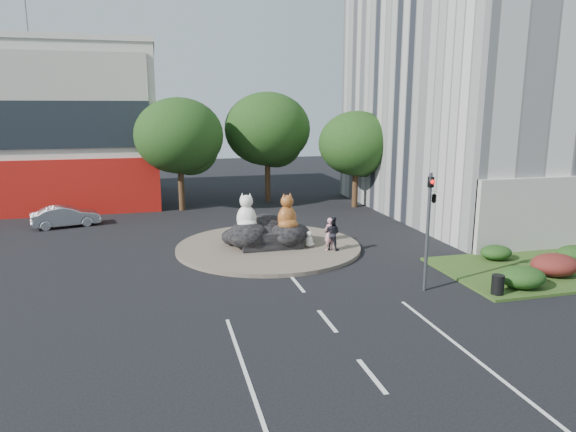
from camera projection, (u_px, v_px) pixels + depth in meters
name	position (u px, v px, depth m)	size (l,w,h in m)	color
ground	(327.00, 321.00, 18.58)	(120.00, 120.00, 0.00)	black
roundabout_island	(268.00, 247.00, 28.03)	(10.00, 10.00, 0.20)	brown
rock_plinth	(268.00, 237.00, 27.91)	(3.20, 2.60, 0.90)	black
grass_verge	(547.00, 269.00, 24.33)	(10.00, 6.00, 0.12)	#2B4717
tree_left	(180.00, 139.00, 37.41)	(6.46, 6.46, 8.27)	#382314
tree_mid	(268.00, 133.00, 40.95)	(6.84, 6.84, 8.76)	#382314
tree_right	(357.00, 147.00, 38.82)	(5.70, 5.70, 7.30)	#382314
hedge_near_green	(522.00, 277.00, 21.60)	(2.00, 1.60, 0.90)	#183912
hedge_red	(555.00, 265.00, 23.15)	(2.20, 1.76, 0.99)	#471C13
hedge_mid_green	(575.00, 254.00, 25.19)	(1.80, 1.44, 0.81)	#183912
hedge_back_green	(496.00, 252.00, 25.58)	(1.60, 1.28, 0.72)	#183912
traffic_light	(431.00, 206.00, 20.95)	(0.44, 1.24, 5.00)	#595B60
street_lamp	(502.00, 163.00, 28.32)	(2.34, 0.22, 8.06)	#595B60
cat_white	(246.00, 212.00, 27.21)	(1.23, 1.07, 2.05)	white
cat_tabby	(287.00, 212.00, 27.33)	(1.22, 1.05, 2.03)	#BD7327
kitten_calico	(248.00, 242.00, 26.86)	(0.58, 0.50, 0.97)	silver
kitten_white	(309.00, 238.00, 27.61)	(0.54, 0.47, 0.90)	silver
pedestrian_pink	(329.00, 234.00, 26.86)	(0.63, 0.42, 1.74)	pink
pedestrian_dark	(332.00, 233.00, 26.92)	(0.87, 0.68, 1.78)	black
parked_car	(66.00, 216.00, 33.01)	(1.44, 4.13, 1.36)	#B4B7BC
litter_bin	(498.00, 285.00, 20.85)	(0.51, 0.51, 0.80)	black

